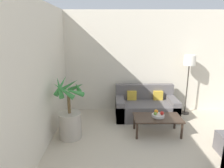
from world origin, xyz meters
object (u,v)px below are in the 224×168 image
object	(u,v)px
potted_palm	(70,117)
floor_lamp	(189,65)
fruit_bowl	(158,116)
apple_green	(155,114)
coffee_table	(157,119)
apple_red	(162,113)
orange_fruit	(156,111)
sofa_loveseat	(146,107)

from	to	relation	value
potted_palm	floor_lamp	bearing A→B (deg)	23.83
potted_palm	fruit_bowl	bearing A→B (deg)	5.37
apple_green	fruit_bowl	bearing A→B (deg)	24.89
potted_palm	floor_lamp	size ratio (longest dim) A/B	0.83
coffee_table	apple_green	xyz separation A→B (m)	(-0.05, -0.01, 0.13)
floor_lamp	apple_red	size ratio (longest dim) A/B	19.33
coffee_table	apple_green	size ratio (longest dim) A/B	14.96
floor_lamp	coffee_table	bearing A→B (deg)	-132.42
potted_palm	apple_red	size ratio (longest dim) A/B	15.98
floor_lamp	orange_fruit	xyz separation A→B (m)	(-1.03, -1.03, -0.86)
apple_green	potted_palm	bearing A→B (deg)	-175.45
sofa_loveseat	coffee_table	world-z (taller)	sofa_loveseat
sofa_loveseat	coffee_table	bearing A→B (deg)	-83.64
coffee_table	apple_red	distance (m)	0.17
coffee_table	orange_fruit	world-z (taller)	orange_fruit
potted_palm	orange_fruit	bearing A→B (deg)	7.29
potted_palm	sofa_loveseat	world-z (taller)	potted_palm
fruit_bowl	floor_lamp	bearing A→B (deg)	47.45
fruit_bowl	apple_green	distance (m)	0.10
coffee_table	apple_red	xyz separation A→B (m)	(0.09, -0.00, 0.14)
potted_palm	apple_green	size ratio (longest dim) A/B	19.34
floor_lamp	sofa_loveseat	bearing A→B (deg)	-169.04
sofa_loveseat	orange_fruit	world-z (taller)	sofa_loveseat
fruit_bowl	orange_fruit	world-z (taller)	orange_fruit
apple_red	orange_fruit	size ratio (longest dim) A/B	0.92
apple_red	potted_palm	bearing A→B (deg)	-175.58
floor_lamp	apple_red	world-z (taller)	floor_lamp
sofa_loveseat	coffee_table	size ratio (longest dim) A/B	1.52
fruit_bowl	apple_green	world-z (taller)	apple_green
orange_fruit	sofa_loveseat	bearing A→B (deg)	95.88
fruit_bowl	orange_fruit	distance (m)	0.10
apple_red	apple_green	bearing A→B (deg)	-177.30
coffee_table	fruit_bowl	size ratio (longest dim) A/B	3.78
apple_red	apple_green	distance (m)	0.14
potted_palm	apple_red	world-z (taller)	potted_palm
floor_lamp	fruit_bowl	distance (m)	1.74
sofa_loveseat	floor_lamp	xyz separation A→B (m)	(1.11, 0.22, 1.07)
coffee_table	apple_green	distance (m)	0.14
apple_red	orange_fruit	bearing A→B (deg)	141.52
coffee_table	apple_green	world-z (taller)	apple_green
apple_red	apple_green	xyz separation A→B (m)	(-0.14, -0.01, -0.01)
apple_green	orange_fruit	distance (m)	0.10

